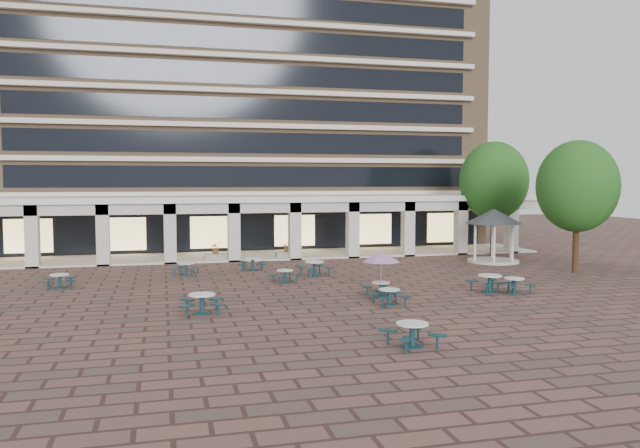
{
  "coord_description": "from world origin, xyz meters",
  "views": [
    {
      "loc": [
        -6.81,
        -29.94,
        5.51
      ],
      "look_at": [
        1.55,
        3.0,
        3.13
      ],
      "focal_mm": 35.0,
      "sensor_mm": 36.0,
      "label": 1
    }
  ],
  "objects_px": {
    "picnic_table_1": "(412,333)",
    "gazebo": "(494,222)",
    "planter_left": "(216,253)",
    "picnic_table_2": "(490,282)",
    "planter_right": "(287,252)"
  },
  "relations": [
    {
      "from": "picnic_table_2",
      "to": "planter_right",
      "type": "bearing_deg",
      "value": 107.32
    },
    {
      "from": "picnic_table_2",
      "to": "planter_left",
      "type": "relative_size",
      "value": 1.4
    },
    {
      "from": "picnic_table_1",
      "to": "gazebo",
      "type": "distance_m",
      "value": 23.27
    },
    {
      "from": "planter_right",
      "to": "gazebo",
      "type": "bearing_deg",
      "value": -21.5
    },
    {
      "from": "gazebo",
      "to": "planter_left",
      "type": "height_order",
      "value": "gazebo"
    },
    {
      "from": "gazebo",
      "to": "planter_right",
      "type": "xyz_separation_m",
      "value": [
        -13.17,
        5.19,
        -2.24
      ]
    },
    {
      "from": "picnic_table_1",
      "to": "picnic_table_2",
      "type": "xyz_separation_m",
      "value": [
        7.65,
        8.5,
        0.03
      ]
    },
    {
      "from": "picnic_table_2",
      "to": "planter_left",
      "type": "height_order",
      "value": "planter_left"
    },
    {
      "from": "picnic_table_2",
      "to": "picnic_table_1",
      "type": "bearing_deg",
      "value": -139.6
    },
    {
      "from": "picnic_table_1",
      "to": "planter_left",
      "type": "height_order",
      "value": "planter_left"
    },
    {
      "from": "picnic_table_1",
      "to": "picnic_table_2",
      "type": "height_order",
      "value": "picnic_table_2"
    },
    {
      "from": "picnic_table_2",
      "to": "planter_left",
      "type": "distance_m",
      "value": 19.58
    },
    {
      "from": "gazebo",
      "to": "planter_right",
      "type": "height_order",
      "value": "gazebo"
    },
    {
      "from": "picnic_table_1",
      "to": "planter_right",
      "type": "height_order",
      "value": "planter_right"
    },
    {
      "from": "gazebo",
      "to": "planter_left",
      "type": "relative_size",
      "value": 2.56
    }
  ]
}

